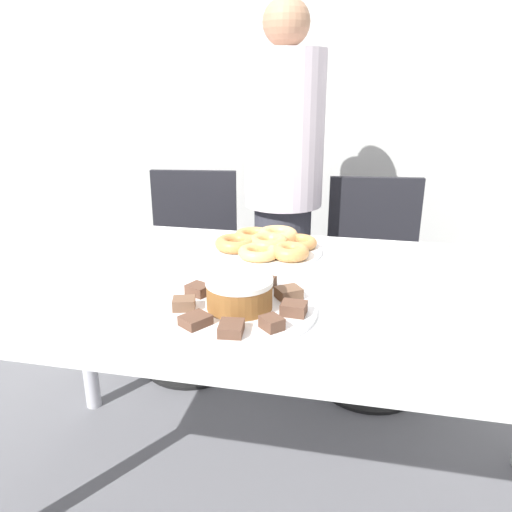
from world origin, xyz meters
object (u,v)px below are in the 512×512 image
Objects in this scene: person_standing at (283,192)px; frosted_cake at (239,293)px; office_chair_left at (191,277)px; office_chair_right at (373,292)px; napkin at (497,300)px; plate_cake at (240,309)px; plate_donuts at (268,250)px.

person_standing reaches higher than frosted_cake.
office_chair_left and office_chair_right have the same top height.
office_chair_left reaches higher than napkin.
plate_cake is at bearing -86.31° from person_standing.
plate_cake is at bearing -162.95° from napkin.
plate_donuts is (0.47, -0.59, 0.36)m from office_chair_left.
office_chair_right reaches higher than frosted_cake.
person_standing is 1.77× the size of office_chair_left.
frosted_cake is at bearing -72.44° from office_chair_left.
office_chair_left is at bearing 142.11° from napkin.
napkin is at bearing -45.81° from office_chair_left.
person_standing reaches higher than office_chair_left.
office_chair_left is at bearing 173.37° from office_chair_right.
person_standing reaches higher than plate_cake.
office_chair_left is at bearing 128.62° from plate_donuts.
napkin is (0.26, -0.84, 0.36)m from office_chair_right.
person_standing is 10.33× the size of frosted_cake.
plate_donuts is at bearing 157.72° from napkin.
napkin is at bearing 17.05° from plate_cake.
person_standing is 4.76× the size of plate_donuts.
person_standing is at bearing 93.69° from plate_cake.
person_standing is at bearing 93.69° from frosted_cake.
person_standing is 11.64× the size of napkin.
plate_cake is at bearing -72.44° from office_chair_left.
napkin is at bearing -52.92° from person_standing.
office_chair_left is 2.68× the size of plate_donuts.
frosted_cake is (-0.34, -1.02, 0.40)m from office_chair_right.
person_standing is 1.77× the size of office_chair_right.
office_chair_left is (-0.42, -0.03, -0.41)m from person_standing.
plate_cake is (0.07, -1.05, -0.05)m from person_standing.
plate_cake is 2.61× the size of napkin.
napkin is at bearing 17.05° from frosted_cake.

